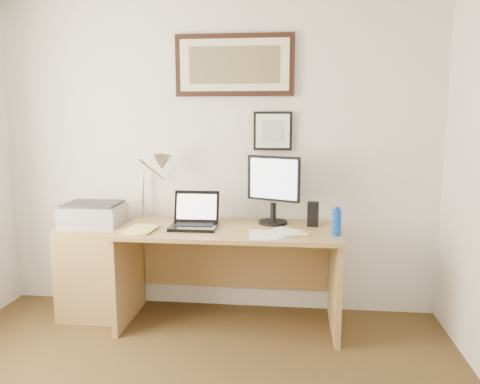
# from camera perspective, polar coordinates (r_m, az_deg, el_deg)

# --- Properties ---
(wall_back) EXTENTS (3.50, 0.02, 2.50)m
(wall_back) POSITION_cam_1_polar(r_m,az_deg,el_deg) (3.75, -2.90, 4.43)
(wall_back) COLOR silver
(wall_back) RESTS_ON ground
(side_cabinet) EXTENTS (0.50, 0.40, 0.73)m
(side_cabinet) POSITION_cam_1_polar(r_m,az_deg,el_deg) (3.89, -17.25, -9.15)
(side_cabinet) COLOR olive
(side_cabinet) RESTS_ON floor
(water_bottle) EXTENTS (0.06, 0.06, 0.18)m
(water_bottle) POSITION_cam_1_polar(r_m,az_deg,el_deg) (3.29, 11.69, -3.67)
(water_bottle) COLOR #0E44B8
(water_bottle) RESTS_ON desk
(bottle_cap) EXTENTS (0.03, 0.03, 0.02)m
(bottle_cap) POSITION_cam_1_polar(r_m,az_deg,el_deg) (3.26, 11.75, -1.92)
(bottle_cap) COLOR #0E44B8
(bottle_cap) RESTS_ON water_bottle
(speaker) EXTENTS (0.09, 0.08, 0.18)m
(speaker) POSITION_cam_1_polar(r_m,az_deg,el_deg) (3.53, 8.89, -2.69)
(speaker) COLOR black
(speaker) RESTS_ON desk
(paper_sheet_a) EXTENTS (0.21, 0.29, 0.00)m
(paper_sheet_a) POSITION_cam_1_polar(r_m,az_deg,el_deg) (3.26, 2.77, -5.21)
(paper_sheet_a) COLOR white
(paper_sheet_a) RESTS_ON desk
(paper_sheet_b) EXTENTS (0.33, 0.36, 0.00)m
(paper_sheet_b) POSITION_cam_1_polar(r_m,az_deg,el_deg) (3.32, 5.00, -4.94)
(paper_sheet_b) COLOR white
(paper_sheet_b) RESTS_ON desk
(sticky_pad) EXTENTS (0.09, 0.09, 0.01)m
(sticky_pad) POSITION_cam_1_polar(r_m,az_deg,el_deg) (3.28, 7.67, -5.13)
(sticky_pad) COLOR #DED769
(sticky_pad) RESTS_ON desk
(marker_pen) EXTENTS (0.14, 0.06, 0.02)m
(marker_pen) POSITION_cam_1_polar(r_m,az_deg,el_deg) (3.22, 6.23, -5.33)
(marker_pen) COLOR white
(marker_pen) RESTS_ON desk
(book) EXTENTS (0.21, 0.28, 0.02)m
(book) POSITION_cam_1_polar(r_m,az_deg,el_deg) (3.48, -13.41, -4.39)
(book) COLOR #E2D36A
(book) RESTS_ON desk
(desk) EXTENTS (1.60, 0.70, 0.75)m
(desk) POSITION_cam_1_polar(r_m,az_deg,el_deg) (3.59, -1.15, -7.74)
(desk) COLOR olive
(desk) RESTS_ON floor
(laptop) EXTENTS (0.34, 0.30, 0.26)m
(laptop) POSITION_cam_1_polar(r_m,az_deg,el_deg) (3.48, -5.56, -3.36)
(laptop) COLOR black
(laptop) RESTS_ON desk
(lcd_monitor) EXTENTS (0.40, 0.22, 0.52)m
(lcd_monitor) POSITION_cam_1_polar(r_m,az_deg,el_deg) (3.53, 4.09, 0.69)
(lcd_monitor) COLOR black
(lcd_monitor) RESTS_ON desk
(printer) EXTENTS (0.44, 0.34, 0.18)m
(printer) POSITION_cam_1_polar(r_m,az_deg,el_deg) (3.77, -17.43, -2.62)
(printer) COLOR #A0A0A2
(printer) RESTS_ON side_cabinet
(desk_lamp) EXTENTS (0.29, 0.27, 0.53)m
(desk_lamp) POSITION_cam_1_polar(r_m,az_deg,el_deg) (3.66, -9.69, 3.21)
(desk_lamp) COLOR silver
(desk_lamp) RESTS_ON desk
(picture_large) EXTENTS (0.92, 0.04, 0.47)m
(picture_large) POSITION_cam_1_polar(r_m,az_deg,el_deg) (3.71, -0.69, 15.21)
(picture_large) COLOR black
(picture_large) RESTS_ON wall_back
(picture_small) EXTENTS (0.30, 0.03, 0.30)m
(picture_small) POSITION_cam_1_polar(r_m,az_deg,el_deg) (3.67, 4.02, 7.44)
(picture_small) COLOR black
(picture_small) RESTS_ON wall_back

